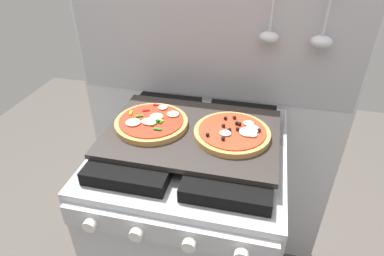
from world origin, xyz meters
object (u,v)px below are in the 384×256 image
at_px(pizza_left, 152,122).
at_px(pizza_right, 233,133).
at_px(stove, 192,229).
at_px(baking_tray, 192,133).

height_order(pizza_left, pizza_right, pizza_right).
height_order(stove, pizza_left, pizza_left).
xyz_separation_m(stove, pizza_left, (-0.13, 0.00, 0.48)).
relative_size(stove, baking_tray, 1.67).
height_order(baking_tray, pizza_left, pizza_left).
relative_size(baking_tray, pizza_left, 2.31).
bearing_deg(baking_tray, pizza_left, 179.12).
distance_m(stove, pizza_left, 0.50).
bearing_deg(stove, baking_tray, 90.00).
bearing_deg(pizza_right, pizza_left, 179.47).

